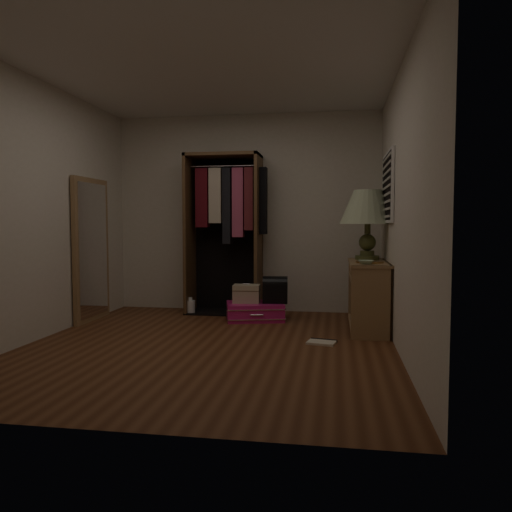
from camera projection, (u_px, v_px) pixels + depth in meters
name	position (u px, v px, depth m)	size (l,w,h in m)	color
ground	(209.00, 346.00, 4.75)	(4.00, 4.00, 0.00)	#5A2F19
room_walls	(217.00, 188.00, 4.69)	(3.52, 4.02, 2.60)	silver
console_bookshelf	(368.00, 293.00, 5.50)	(0.42, 1.12, 0.75)	#956F48
open_wardrobe	(228.00, 218.00, 6.45)	(1.04, 0.50, 2.05)	brown
floor_mirror	(91.00, 250.00, 5.95)	(0.06, 0.80, 1.70)	#9C764C
pink_suitcase	(255.00, 311.00, 6.02)	(0.79, 0.65, 0.21)	#D01973
train_case	(247.00, 294.00, 6.01)	(0.33, 0.24, 0.23)	#B4A989
black_bag	(275.00, 289.00, 6.00)	(0.31, 0.22, 0.32)	black
table_lamp	(368.00, 209.00, 5.69)	(0.80, 0.80, 0.79)	#454C25
brass_tray	(370.00, 262.00, 5.27)	(0.33, 0.33, 0.02)	#A87C40
ceramic_bowl	(366.00, 262.00, 5.08)	(0.16, 0.16, 0.04)	#A0C0A0
white_jug	(190.00, 307.00, 6.43)	(0.14, 0.14, 0.21)	white
floor_book	(322.00, 342.00, 4.86)	(0.30, 0.26, 0.02)	beige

